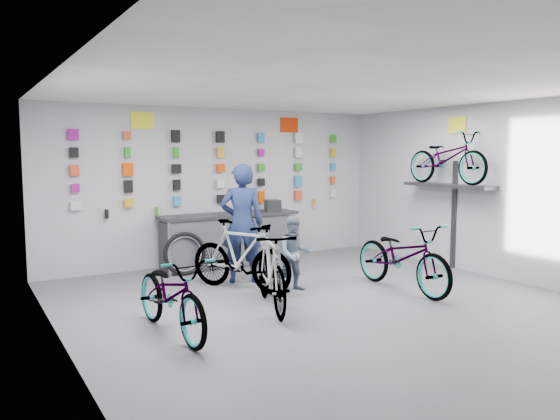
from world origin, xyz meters
TOP-DOWN VIEW (x-y plane):
  - floor at (0.00, 0.00)m, footprint 8.00×8.00m
  - ceiling at (0.00, 0.00)m, footprint 8.00×8.00m
  - wall_back at (0.00, 4.00)m, footprint 7.00×0.00m
  - wall_left at (-3.50, 0.00)m, footprint 0.00×8.00m
  - wall_right at (3.50, 0.00)m, footprint 0.00×8.00m
  - counter at (0.00, 3.54)m, footprint 2.70×0.66m
  - merch_wall at (-0.04, 3.93)m, footprint 5.55×0.08m
  - wall_bracket at (3.33, 1.20)m, footprint 0.39×1.90m
  - sign_left at (-1.50, 3.98)m, footprint 0.42×0.02m
  - sign_right at (1.60, 3.98)m, footprint 0.42×0.02m
  - sign_side at (3.48, 1.20)m, footprint 0.02×0.40m
  - bike_left at (-2.33, 0.27)m, footprint 0.76×1.88m
  - bike_center at (-0.79, 0.59)m, footprint 1.11×1.94m
  - bike_right at (1.49, 0.43)m, footprint 0.75×2.07m
  - bike_service at (-0.69, 1.73)m, footprint 1.34×1.86m
  - bike_wall at (3.25, 1.20)m, footprint 0.63×1.80m
  - clerk at (-0.42, 2.20)m, footprint 0.85×0.72m
  - customer at (0.03, 1.27)m, footprint 0.67×0.58m
  - spare_wheel at (-1.05, 3.17)m, footprint 0.78×0.20m
  - register at (0.95, 3.55)m, footprint 0.34×0.36m

SIDE VIEW (x-z plane):
  - floor at x=0.00m, z-range 0.00..0.00m
  - spare_wheel at x=-1.05m, z-range 0.00..0.77m
  - bike_left at x=-2.33m, z-range 0.00..0.97m
  - counter at x=0.00m, z-range -0.01..0.99m
  - bike_right at x=1.49m, z-range 0.00..1.08m
  - bike_service at x=-0.69m, z-range 0.00..1.11m
  - bike_center at x=-0.79m, z-range 0.00..1.12m
  - customer at x=0.03m, z-range 0.00..1.17m
  - clerk at x=-0.42m, z-range 0.00..1.97m
  - register at x=0.95m, z-range 1.00..1.22m
  - wall_bracket at x=3.33m, z-range 0.46..2.46m
  - wall_back at x=0.00m, z-range -2.00..5.00m
  - wall_left at x=-3.50m, z-range -2.50..5.50m
  - wall_right at x=3.50m, z-range -2.50..5.50m
  - merch_wall at x=-0.04m, z-range 1.03..2.60m
  - bike_wall at x=3.25m, z-range 1.58..2.53m
  - sign_side at x=3.48m, z-range 2.50..2.80m
  - sign_left at x=-1.50m, z-range 2.57..2.87m
  - sign_right at x=1.60m, z-range 2.57..2.87m
  - ceiling at x=0.00m, z-range 3.00..3.00m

